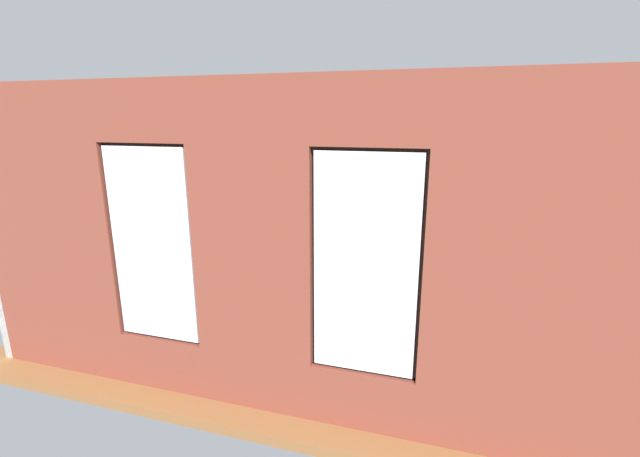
# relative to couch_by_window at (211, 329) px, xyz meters

# --- Properties ---
(ground_plane) EXTENTS (6.89, 6.50, 0.10)m
(ground_plane) POSITION_rel_couch_by_window_xyz_m (-0.89, -2.22, -0.38)
(ground_plane) COLOR brown
(brick_wall_with_windows) EXTENTS (6.29, 0.30, 3.01)m
(brick_wall_with_windows) POSITION_rel_couch_by_window_xyz_m (-0.89, 0.65, 1.16)
(brick_wall_with_windows) COLOR brown
(brick_wall_with_windows) RESTS_ON ground_plane
(white_wall_right) EXTENTS (0.10, 5.50, 3.01)m
(white_wall_right) POSITION_rel_couch_by_window_xyz_m (2.21, -2.02, 1.17)
(white_wall_right) COLOR white
(white_wall_right) RESTS_ON ground_plane
(couch_by_window) EXTENTS (1.77, 0.87, 0.80)m
(couch_by_window) POSITION_rel_couch_by_window_xyz_m (0.00, 0.00, 0.00)
(couch_by_window) COLOR black
(couch_by_window) RESTS_ON ground_plane
(couch_left) EXTENTS (0.90, 2.00, 0.80)m
(couch_left) POSITION_rel_couch_by_window_xyz_m (-3.33, -2.25, -0.00)
(couch_left) COLOR black
(couch_left) RESTS_ON ground_plane
(coffee_table) EXTENTS (1.57, 0.86, 0.43)m
(coffee_table) POSITION_rel_couch_by_window_xyz_m (-0.49, -2.10, 0.06)
(coffee_table) COLOR tan
(coffee_table) RESTS_ON ground_plane
(cup_ceramic) EXTENTS (0.07, 0.07, 0.09)m
(cup_ceramic) POSITION_rel_couch_by_window_xyz_m (-0.29, -2.21, 0.15)
(cup_ceramic) COLOR #4C4C51
(cup_ceramic) RESTS_ON coffee_table
(candle_jar) EXTENTS (0.08, 0.08, 0.11)m
(candle_jar) POSITION_rel_couch_by_window_xyz_m (-0.49, -2.10, 0.16)
(candle_jar) COLOR #B7333D
(candle_jar) RESTS_ON coffee_table
(table_plant_small) EXTENTS (0.13, 0.13, 0.20)m
(table_plant_small) POSITION_rel_couch_by_window_xyz_m (-0.60, -1.98, 0.21)
(table_plant_small) COLOR brown
(table_plant_small) RESTS_ON coffee_table
(remote_silver) EXTENTS (0.11, 0.18, 0.02)m
(remote_silver) POSITION_rel_couch_by_window_xyz_m (-0.92, -2.25, 0.11)
(remote_silver) COLOR #B2B2B7
(remote_silver) RESTS_ON coffee_table
(media_console) EXTENTS (0.92, 0.42, 0.56)m
(media_console) POSITION_rel_couch_by_window_xyz_m (1.91, -2.62, -0.05)
(media_console) COLOR black
(media_console) RESTS_ON ground_plane
(tv_flatscreen) EXTENTS (1.16, 0.20, 0.79)m
(tv_flatscreen) POSITION_rel_couch_by_window_xyz_m (1.91, -2.62, 0.63)
(tv_flatscreen) COLOR black
(tv_flatscreen) RESTS_ON media_console
(papasan_chair) EXTENTS (1.04, 1.04, 0.67)m
(papasan_chair) POSITION_rel_couch_by_window_xyz_m (-0.46, -4.14, 0.10)
(papasan_chair) COLOR olive
(papasan_chair) RESTS_ON ground_plane
(potted_plant_between_couches) EXTENTS (0.90, 0.94, 1.19)m
(potted_plant_between_couches) POSITION_rel_couch_by_window_xyz_m (-1.35, -0.03, 0.35)
(potted_plant_between_couches) COLOR brown
(potted_plant_between_couches) RESTS_ON ground_plane
(potted_plant_mid_room_small) EXTENTS (0.22, 0.22, 0.46)m
(potted_plant_mid_room_small) POSITION_rel_couch_by_window_xyz_m (-1.93, -3.18, -0.03)
(potted_plant_mid_room_small) COLOR #9E5638
(potted_plant_mid_room_small) RESTS_ON ground_plane
(potted_plant_beside_window_right) EXTENTS (0.74, 0.74, 1.04)m
(potted_plant_beside_window_right) POSITION_rel_couch_by_window_xyz_m (1.56, 0.10, 0.35)
(potted_plant_beside_window_right) COLOR beige
(potted_plant_beside_window_right) RESTS_ON ground_plane
(potted_plant_foreground_right) EXTENTS (1.00, 0.92, 1.41)m
(potted_plant_foreground_right) POSITION_rel_couch_by_window_xyz_m (1.60, -4.40, 0.60)
(potted_plant_foreground_right) COLOR #47423D
(potted_plant_foreground_right) RESTS_ON ground_plane
(potted_plant_near_tv) EXTENTS (0.54, 0.54, 0.76)m
(potted_plant_near_tv) POSITION_rel_couch_by_window_xyz_m (1.36, -1.71, 0.14)
(potted_plant_near_tv) COLOR brown
(potted_plant_near_tv) RESTS_ON ground_plane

